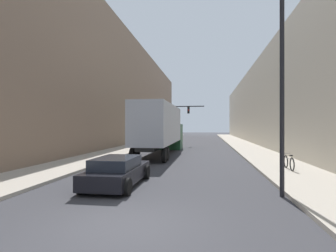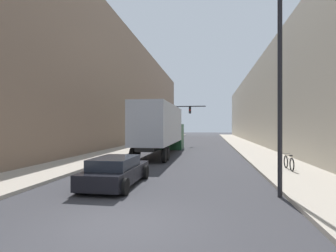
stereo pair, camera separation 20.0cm
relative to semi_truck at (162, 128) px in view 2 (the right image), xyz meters
name	(u,v)px [view 2 (the right image)]	position (x,y,z in m)	size (l,w,h in m)	color
ground_plane	(120,227)	(2.04, -16.77, -2.39)	(200.00, 200.00, 0.00)	#38383D
sidewalk_right	(243,144)	(8.61, 13.23, -2.32)	(3.50, 80.00, 0.15)	#B2A899
sidewalk_left	(148,143)	(-4.54, 13.23, -2.32)	(3.50, 80.00, 0.15)	#B2A899
building_right	(280,103)	(13.36, 13.23, 3.16)	(6.00, 80.00, 11.10)	#BCB29E
building_left	(116,91)	(-9.29, 13.23, 5.31)	(6.00, 80.00, 15.40)	#846B56
semi_truck	(162,128)	(0.00, 0.00, 0.00)	(2.57, 13.37, 4.29)	#B2B7C1
sedan_car	(116,171)	(0.29, -12.37, -1.80)	(2.02, 4.39, 1.22)	black
traffic_signal_gantry	(171,117)	(-1.02, 12.21, 1.45)	(6.42, 0.35, 5.50)	black
street_lamp	(280,59)	(6.71, -13.24, 2.53)	(0.44, 0.44, 7.82)	black
parked_bicycle	(289,163)	(8.50, -7.91, -1.86)	(0.44, 1.83, 0.86)	black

